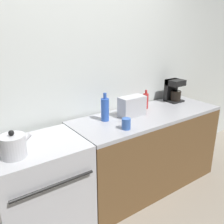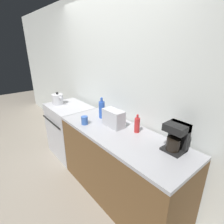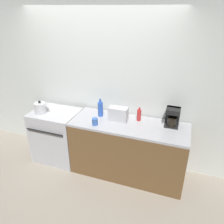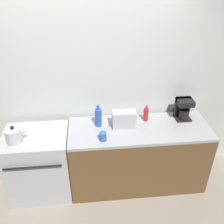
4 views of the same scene
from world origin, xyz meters
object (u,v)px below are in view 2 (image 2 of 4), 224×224
object	(u,v)px
coffee_maker	(176,136)
bottle_red	(137,125)
kettle	(58,99)
toaster	(113,118)
bottle_blue	(102,109)
cup_blue	(85,120)
stove	(71,129)

from	to	relation	value
coffee_maker	bottle_red	bearing A→B (deg)	-178.78
kettle	bottle_red	xyz separation A→B (m)	(1.58, 0.28, 0.00)
coffee_maker	toaster	bearing A→B (deg)	-171.64
bottle_blue	cup_blue	size ratio (longest dim) A/B	2.75
stove	kettle	distance (m)	0.57
kettle	cup_blue	bearing A→B (deg)	-4.42
bottle_red	cup_blue	bearing A→B (deg)	-148.45
toaster	bottle_blue	bearing A→B (deg)	170.59
coffee_maker	cup_blue	xyz separation A→B (m)	(-1.07, -0.36, -0.09)
toaster	cup_blue	world-z (taller)	toaster
stove	bottle_blue	distance (m)	0.96
kettle	cup_blue	world-z (taller)	kettle
toaster	bottle_blue	distance (m)	0.32
stove	bottle_blue	world-z (taller)	bottle_blue
kettle	bottle_blue	distance (m)	0.99
kettle	coffee_maker	distance (m)	2.08
stove	cup_blue	distance (m)	0.96
stove	bottle_red	distance (m)	1.49
kettle	toaster	bearing A→B (deg)	7.65
kettle	toaster	distance (m)	1.29
bottle_red	kettle	bearing A→B (deg)	-170.03
bottle_blue	coffee_maker	bearing A→B (deg)	3.33
kettle	cup_blue	size ratio (longest dim) A/B	2.24
kettle	bottle_red	world-z (taller)	bottle_red
coffee_maker	bottle_blue	world-z (taller)	bottle_blue
stove	toaster	size ratio (longest dim) A/B	3.15
bottle_red	cup_blue	distance (m)	0.68
coffee_maker	stove	bearing A→B (deg)	-173.99
bottle_blue	cup_blue	world-z (taller)	bottle_blue
bottle_blue	toaster	bearing A→B (deg)	-9.41
toaster	bottle_red	xyz separation A→B (m)	(0.30, 0.11, -0.02)
stove	toaster	xyz separation A→B (m)	(1.08, 0.08, 0.55)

